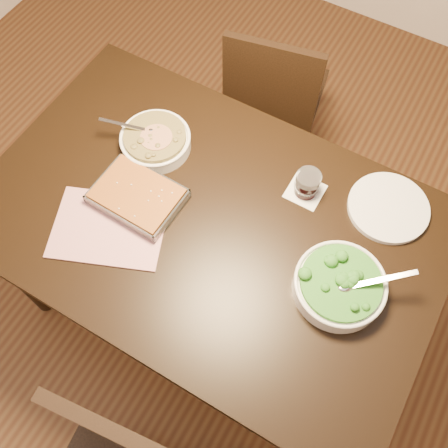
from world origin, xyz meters
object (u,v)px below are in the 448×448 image
at_px(stew_bowl, 155,140).
at_px(wine_tumbler, 307,183).
at_px(table, 209,234).
at_px(dinner_plate, 388,208).
at_px(baking_dish, 138,196).
at_px(broccoli_bowl, 340,285).
at_px(chair_far, 274,95).

height_order(stew_bowl, wine_tumbler, wine_tumbler).
relative_size(table, wine_tumbler, 16.34).
bearing_deg(dinner_plate, baking_dish, -152.20).
bearing_deg(table, baking_dish, -167.52).
xyz_separation_m(table, stew_bowl, (-0.29, 0.15, 0.13)).
relative_size(broccoli_bowl, chair_far, 0.32).
relative_size(table, dinner_plate, 5.70).
distance_m(broccoli_bowl, wine_tumbler, 0.33).
bearing_deg(baking_dish, wine_tumbler, 35.34).
xyz_separation_m(stew_bowl, baking_dish, (0.07, -0.20, -0.01)).
xyz_separation_m(stew_bowl, broccoli_bowl, (0.71, -0.16, 0.00)).
relative_size(table, broccoli_bowl, 5.36).
height_order(wine_tumbler, chair_far, wine_tumbler).
bearing_deg(chair_far, baking_dish, 73.98).
height_order(wine_tumbler, dinner_plate, wine_tumbler).
relative_size(broccoli_bowl, wine_tumbler, 3.05).
xyz_separation_m(wine_tumbler, chair_far, (-0.37, 0.55, -0.34)).
xyz_separation_m(stew_bowl, chair_far, (0.13, 0.64, -0.33)).
bearing_deg(dinner_plate, broccoli_bowl, -94.80).
height_order(broccoli_bowl, baking_dish, broccoli_bowl).
bearing_deg(baking_dish, dinner_plate, 29.56).
relative_size(table, stew_bowl, 5.77).
bearing_deg(table, wine_tumbler, 48.52).
xyz_separation_m(baking_dish, dinner_plate, (0.67, 0.35, -0.02)).
relative_size(baking_dish, dinner_plate, 1.09).
xyz_separation_m(baking_dish, wine_tumbler, (0.43, 0.28, 0.02)).
bearing_deg(chair_far, table, 89.59).
bearing_deg(broccoli_bowl, stew_bowl, 167.44).
relative_size(stew_bowl, dinner_plate, 0.99).
bearing_deg(wine_tumbler, chair_far, 123.54).
bearing_deg(stew_bowl, chair_far, 78.52).
bearing_deg(dinner_plate, table, -145.94).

